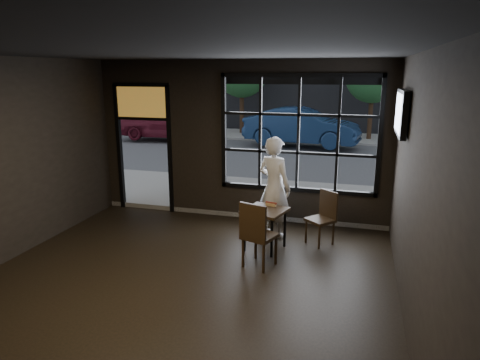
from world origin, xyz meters
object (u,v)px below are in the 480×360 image
(cafe_table, at_px, (265,229))
(chair_near, at_px, (260,234))
(man, at_px, (274,187))
(navy_car, at_px, (302,126))

(cafe_table, bearing_deg, chair_near, -69.93)
(cafe_table, distance_m, man, 0.87)
(cafe_table, bearing_deg, man, 102.58)
(cafe_table, distance_m, chair_near, 0.70)
(man, bearing_deg, chair_near, 117.81)
(cafe_table, relative_size, chair_near, 0.67)
(chair_near, relative_size, navy_car, 0.23)
(chair_near, bearing_deg, man, -69.70)
(chair_near, bearing_deg, cafe_table, -66.03)
(cafe_table, relative_size, navy_car, 0.16)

